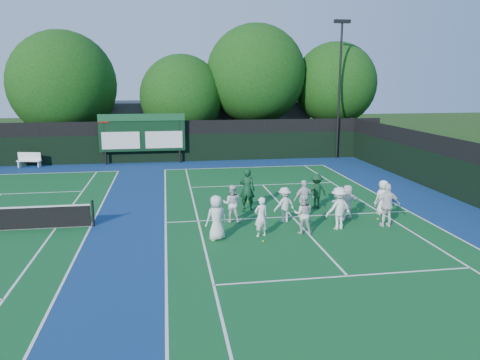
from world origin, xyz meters
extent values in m
plane|color=#1A370F|center=(0.00, 0.00, 0.00)|extent=(120.00, 120.00, 0.00)
cube|color=navy|center=(-6.00, 1.00, 0.00)|extent=(34.00, 32.00, 0.01)
cube|color=#105022|center=(0.00, 1.00, 0.01)|extent=(10.97, 23.77, 0.00)
cube|color=white|center=(0.00, 12.88, 0.01)|extent=(10.97, 0.08, 0.00)
cube|color=white|center=(-5.49, 1.00, 0.01)|extent=(0.08, 23.77, 0.00)
cube|color=white|center=(5.49, 1.00, 0.01)|extent=(0.08, 23.77, 0.00)
cube|color=white|center=(-4.12, 1.00, 0.01)|extent=(0.08, 23.77, 0.00)
cube|color=white|center=(4.12, 1.00, 0.01)|extent=(0.08, 23.77, 0.00)
cube|color=white|center=(0.00, -5.40, 0.01)|extent=(8.23, 0.08, 0.00)
cube|color=white|center=(0.00, 7.40, 0.01)|extent=(8.23, 0.08, 0.00)
cube|color=white|center=(0.00, 1.00, 0.01)|extent=(0.08, 12.80, 0.00)
cube|color=white|center=(-14.00, 12.88, 0.01)|extent=(10.97, 0.08, 0.00)
cube|color=white|center=(-8.52, 1.00, 0.01)|extent=(0.08, 23.77, 0.00)
cube|color=white|center=(-9.88, 1.00, 0.01)|extent=(0.08, 23.77, 0.00)
cube|color=white|center=(-14.00, 7.40, 0.01)|extent=(8.23, 0.08, 0.00)
cube|color=black|center=(-6.00, 16.00, 1.00)|extent=(34.00, 0.08, 2.00)
cube|color=black|center=(-6.00, 16.00, 2.50)|extent=(34.00, 0.05, 1.00)
cylinder|color=black|center=(-9.60, 15.60, 1.75)|extent=(0.16, 0.16, 3.50)
cylinder|color=black|center=(-4.40, 15.60, 1.75)|extent=(0.16, 0.16, 3.50)
cube|color=black|center=(-7.00, 15.60, 2.20)|extent=(6.00, 0.15, 2.60)
cube|color=#154C27|center=(-7.00, 15.50, 3.30)|extent=(6.00, 0.05, 0.50)
cube|color=silver|center=(-8.50, 15.50, 1.70)|extent=(2.60, 0.04, 1.20)
cube|color=silver|center=(-5.50, 15.50, 1.70)|extent=(2.60, 0.04, 1.20)
cube|color=maroon|center=(-9.60, 15.50, 3.20)|extent=(0.70, 0.04, 0.50)
cube|color=#59595E|center=(-2.00, 24.00, 2.00)|extent=(18.00, 6.00, 4.00)
cylinder|color=black|center=(7.50, 15.70, 5.00)|extent=(0.16, 0.16, 10.00)
cube|color=black|center=(7.50, 15.70, 10.00)|extent=(1.20, 0.30, 0.25)
cylinder|color=black|center=(-8.40, 1.00, 0.55)|extent=(0.10, 0.10, 1.10)
cube|color=white|center=(-14.65, 15.30, 0.45)|extent=(1.66, 0.77, 0.06)
cube|color=white|center=(-14.65, 15.46, 0.75)|extent=(1.58, 0.42, 0.54)
cube|color=white|center=(-15.29, 15.30, 0.21)|extent=(0.15, 0.38, 0.43)
cube|color=white|center=(-14.01, 15.30, 0.21)|extent=(0.15, 0.38, 0.43)
cylinder|color=black|center=(-12.91, 19.50, 1.27)|extent=(0.44, 0.44, 2.53)
sphere|color=#0F3A0D|center=(-12.91, 19.50, 5.53)|extent=(7.99, 7.99, 7.99)
sphere|color=#0F3A0D|center=(-12.31, 19.80, 4.73)|extent=(5.59, 5.59, 5.59)
cylinder|color=black|center=(-4.03, 19.50, 1.08)|extent=(0.44, 0.44, 2.16)
sphere|color=#0F3A0D|center=(-4.03, 19.50, 4.60)|extent=(6.51, 6.51, 6.51)
sphere|color=#0F3A0D|center=(-3.43, 19.80, 3.95)|extent=(4.56, 4.56, 4.56)
cylinder|color=black|center=(1.90, 19.50, 1.67)|extent=(0.44, 0.44, 3.33)
sphere|color=#0F3A0D|center=(1.90, 19.50, 6.30)|extent=(7.90, 7.90, 7.90)
sphere|color=#0F3A0D|center=(2.50, 19.80, 5.51)|extent=(5.53, 5.53, 5.53)
cylinder|color=black|center=(8.56, 19.50, 1.51)|extent=(0.44, 0.44, 3.03)
sphere|color=#0F3A0D|center=(8.56, 19.50, 5.56)|extent=(6.75, 6.75, 6.75)
sphere|color=#0F3A0D|center=(9.16, 19.80, 4.89)|extent=(4.72, 4.72, 4.72)
sphere|color=yellow|center=(-1.92, -1.95, 0.03)|extent=(0.07, 0.07, 0.07)
sphere|color=yellow|center=(0.56, 1.86, 0.03)|extent=(0.07, 0.07, 0.07)
sphere|color=yellow|center=(3.52, 0.03, 0.03)|extent=(0.07, 0.07, 0.07)
sphere|color=yellow|center=(-4.10, -0.10, 0.03)|extent=(0.07, 0.07, 0.07)
sphere|color=yellow|center=(-1.48, 3.81, 0.03)|extent=(0.07, 0.07, 0.07)
sphere|color=yellow|center=(3.30, 1.58, 0.03)|extent=(0.07, 0.07, 0.07)
imported|color=white|center=(-3.59, -1.43, 0.86)|extent=(0.98, 0.81, 1.71)
imported|color=white|center=(-1.87, -1.32, 0.78)|extent=(0.66, 0.54, 1.55)
imported|color=silver|center=(-0.17, -1.21, 0.78)|extent=(0.90, 0.79, 1.57)
imported|color=white|center=(1.37, -0.90, 0.86)|extent=(1.24, 0.89, 1.72)
imported|color=white|center=(3.44, -0.90, 0.90)|extent=(1.09, 0.55, 1.80)
imported|color=white|center=(-2.70, 0.73, 0.80)|extent=(0.90, 0.78, 1.60)
imported|color=silver|center=(-0.53, 0.37, 0.75)|extent=(1.09, 0.82, 1.50)
imported|color=white|center=(0.46, 0.84, 0.84)|extent=(1.05, 0.61, 1.68)
imported|color=white|center=(2.22, 0.33, 0.76)|extent=(1.47, 0.83, 1.51)
imported|color=white|center=(4.07, 0.78, 0.78)|extent=(0.85, 0.65, 1.55)
imported|color=#0F3A21|center=(-1.75, 2.46, 0.97)|extent=(0.83, 0.71, 1.94)
imported|color=#0F391C|center=(1.47, 2.22, 0.81)|extent=(1.15, 0.81, 1.63)
camera|label=1|loc=(-5.35, -18.07, 5.90)|focal=35.00mm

